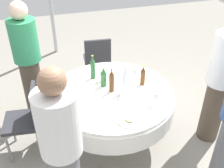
# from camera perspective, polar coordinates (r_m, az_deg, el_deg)

# --- Properties ---
(ground_plane) EXTENTS (10.00, 10.00, 0.00)m
(ground_plane) POSITION_cam_1_polar(r_m,az_deg,el_deg) (3.55, -0.00, -11.46)
(ground_plane) COLOR gray
(dining_table) EXTENTS (1.44, 1.44, 0.74)m
(dining_table) POSITION_cam_1_polar(r_m,az_deg,el_deg) (3.16, -0.00, -3.84)
(dining_table) COLOR white
(dining_table) RESTS_ON ground_plane
(bottle_green_far) EXTENTS (0.07, 0.07, 0.25)m
(bottle_green_far) POSITION_cam_1_polar(r_m,az_deg,el_deg) (3.12, -1.79, 1.45)
(bottle_green_far) COLOR #2D6B38
(bottle_green_far) RESTS_ON dining_table
(bottle_clear_right) EXTENTS (0.06, 0.06, 0.32)m
(bottle_clear_right) POSITION_cam_1_polar(r_m,az_deg,el_deg) (3.00, 2.76, 0.73)
(bottle_clear_right) COLOR silver
(bottle_clear_right) RESTS_ON dining_table
(bottle_brown_rear) EXTENTS (0.06, 0.06, 0.29)m
(bottle_brown_rear) POSITION_cam_1_polar(r_m,az_deg,el_deg) (3.01, -0.14, 0.60)
(bottle_brown_rear) COLOR #593314
(bottle_brown_rear) RESTS_ON dining_table
(bottle_green_east) EXTENTS (0.06, 0.06, 0.31)m
(bottle_green_east) POSITION_cam_1_polar(r_m,az_deg,el_deg) (3.25, -4.11, 3.49)
(bottle_green_east) COLOR #2D6B38
(bottle_green_east) RESTS_ON dining_table
(bottle_dark_green_north) EXTENTS (0.06, 0.06, 0.29)m
(bottle_dark_green_north) POSITION_cam_1_polar(r_m,az_deg,el_deg) (2.70, -9.96, -4.24)
(bottle_dark_green_north) COLOR #194728
(bottle_dark_green_north) RESTS_ON dining_table
(bottle_clear_front) EXTENTS (0.06, 0.06, 0.27)m
(bottle_clear_front) POSITION_cam_1_polar(r_m,az_deg,el_deg) (2.77, -8.22, -3.37)
(bottle_clear_front) COLOR silver
(bottle_clear_front) RESTS_ON dining_table
(bottle_brown_west) EXTENTS (0.06, 0.06, 0.25)m
(bottle_brown_west) POSITION_cam_1_polar(r_m,az_deg,el_deg) (3.16, 6.58, 1.70)
(bottle_brown_west) COLOR #593314
(bottle_brown_west) RESTS_ON dining_table
(wine_glass_east) EXTENTS (0.07, 0.07, 0.16)m
(wine_glass_east) POSITION_cam_1_polar(r_m,az_deg,el_deg) (2.85, 9.15, -2.52)
(wine_glass_east) COLOR white
(wine_glass_east) RESTS_ON dining_table
(wine_glass_north) EXTENTS (0.07, 0.07, 0.13)m
(wine_glass_north) POSITION_cam_1_polar(r_m,az_deg,el_deg) (2.93, 1.74, -1.41)
(wine_glass_north) COLOR white
(wine_glass_north) RESTS_ON dining_table
(wine_glass_front) EXTENTS (0.07, 0.07, 0.15)m
(wine_glass_front) POSITION_cam_1_polar(r_m,az_deg,el_deg) (3.22, -2.04, 2.37)
(wine_glass_front) COLOR white
(wine_glass_front) RESTS_ON dining_table
(wine_glass_west) EXTENTS (0.07, 0.07, 0.15)m
(wine_glass_west) POSITION_cam_1_polar(r_m,az_deg,el_deg) (3.24, 4.60, 2.52)
(wine_glass_west) COLOR white
(wine_glass_west) RESTS_ON dining_table
(plate_left) EXTENTS (0.24, 0.24, 0.02)m
(plate_left) POSITION_cam_1_polar(r_m,az_deg,el_deg) (3.48, 0.11, 3.17)
(plate_left) COLOR white
(plate_left) RESTS_ON dining_table
(plate_mid) EXTENTS (0.25, 0.25, 0.04)m
(plate_mid) POSITION_cam_1_polar(r_m,az_deg,el_deg) (2.68, 3.76, -7.58)
(plate_mid) COLOR white
(plate_mid) RESTS_ON dining_table
(plate_outer) EXTENTS (0.23, 0.23, 0.02)m
(plate_outer) POSITION_cam_1_polar(r_m,az_deg,el_deg) (2.74, -5.03, -6.66)
(plate_outer) COLOR white
(plate_outer) RESTS_ON dining_table
(plate_south) EXTENTS (0.26, 0.26, 0.02)m
(plate_south) POSITION_cam_1_polar(r_m,az_deg,el_deg) (3.13, -6.81, -0.97)
(plate_south) COLOR white
(plate_south) RESTS_ON dining_table
(knife_right) EXTENTS (0.18, 0.05, 0.00)m
(knife_right) POSITION_cam_1_polar(r_m,az_deg,el_deg) (3.02, 5.44, -2.51)
(knife_right) COLOR silver
(knife_right) RESTS_ON dining_table
(knife_rear) EXTENTS (0.18, 0.03, 0.00)m
(knife_rear) POSITION_cam_1_polar(r_m,az_deg,el_deg) (3.04, -10.73, -2.71)
(knife_rear) COLOR silver
(knife_rear) RESTS_ON dining_table
(person_right) EXTENTS (0.34, 0.34, 1.63)m
(person_right) POSITION_cam_1_polar(r_m,az_deg,el_deg) (3.61, -17.43, 4.64)
(person_right) COLOR #4C3F33
(person_right) RESTS_ON ground_plane
(person_rear) EXTENTS (0.34, 0.34, 1.62)m
(person_rear) POSITION_cam_1_polar(r_m,az_deg,el_deg) (3.30, 22.10, 0.55)
(person_rear) COLOR #4C3F33
(person_rear) RESTS_ON ground_plane
(person_east) EXTENTS (0.34, 0.34, 1.64)m
(person_east) POSITION_cam_1_polar(r_m,az_deg,el_deg) (2.27, -10.52, -13.95)
(person_east) COLOR slate
(person_east) RESTS_ON ground_plane
(chair_front) EXTENTS (0.44, 0.44, 0.87)m
(chair_front) POSITION_cam_1_polar(r_m,az_deg,el_deg) (4.25, -3.15, 5.57)
(chair_front) COLOR #2D2D33
(chair_front) RESTS_ON ground_plane
(chair_west) EXTENTS (0.44, 0.44, 0.87)m
(chair_west) POSITION_cam_1_polar(r_m,az_deg,el_deg) (3.22, -17.50, -6.56)
(chair_west) COLOR #2D2D33
(chair_west) RESTS_ON ground_plane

